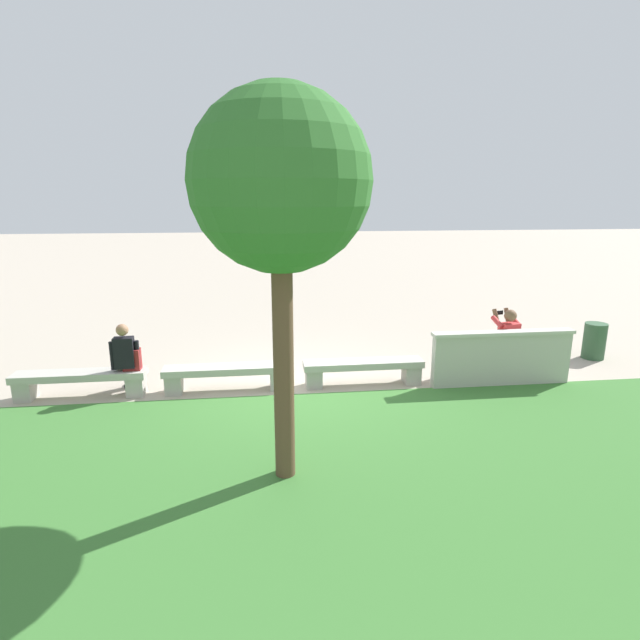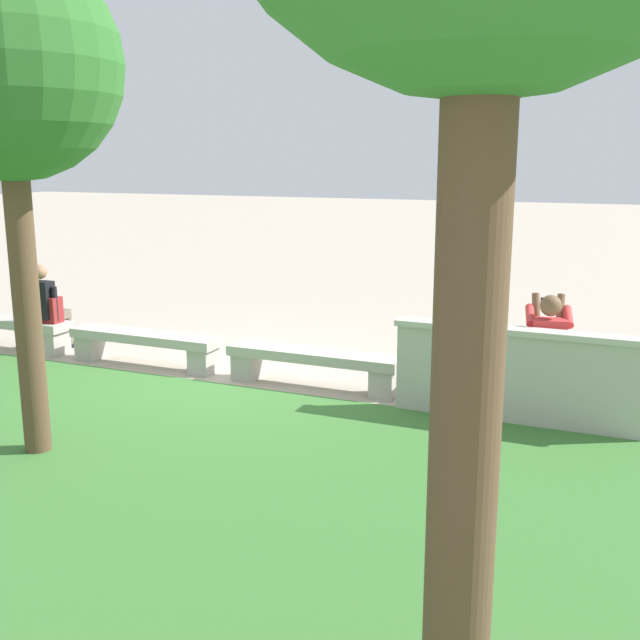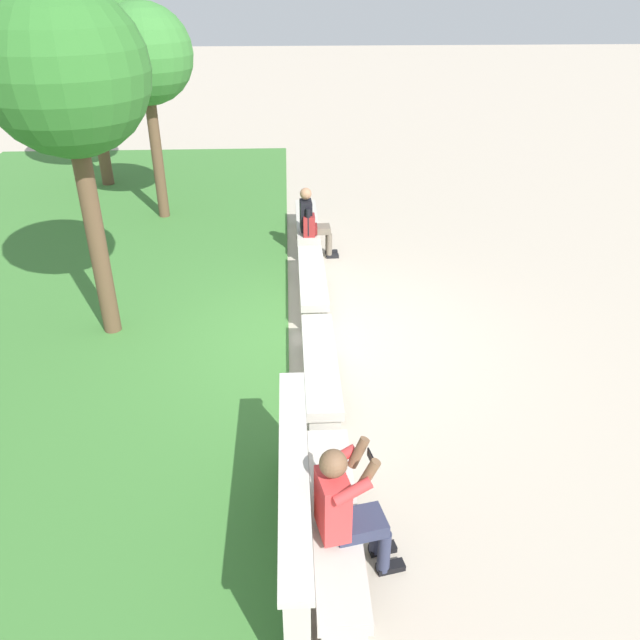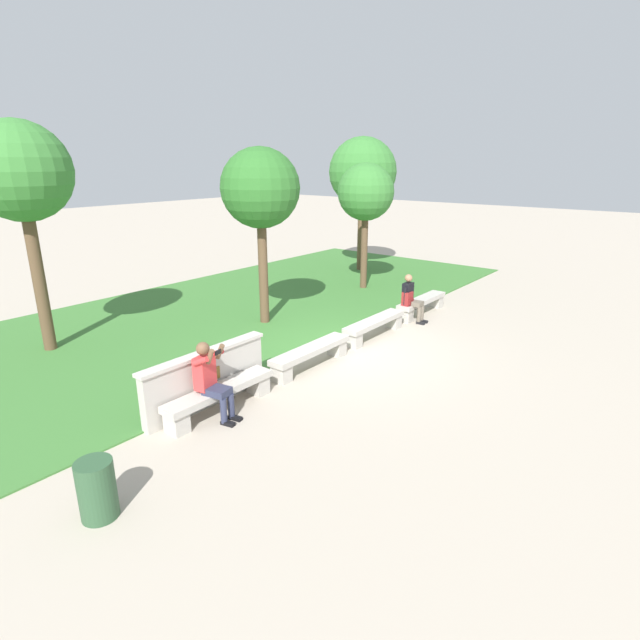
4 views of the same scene
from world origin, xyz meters
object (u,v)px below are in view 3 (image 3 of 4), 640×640
at_px(bench_near, 320,368).
at_px(person_photographer, 347,506).
at_px(tree_behind_wall, 144,56).
at_px(person_distant, 312,221).
at_px(tree_far_back, 80,15).
at_px(backpack, 310,225).
at_px(bench_mid, 312,281).
at_px(bench_far, 307,225).
at_px(tree_right_background, 66,75).
at_px(bench_main, 335,523).

relative_size(bench_near, person_photographer, 1.63).
bearing_deg(tree_behind_wall, person_distant, -126.44).
bearing_deg(tree_far_back, backpack, -134.97).
distance_m(bench_mid, backpack, 1.59).
relative_size(bench_far, tree_far_back, 0.43).
distance_m(person_photographer, backpack, 6.63).
relative_size(bench_mid, backpack, 5.02).
bearing_deg(bench_near, tree_behind_wall, 24.93).
distance_m(bench_far, tree_right_background, 5.35).
distance_m(tree_right_background, tree_far_back, 7.31).
height_order(bench_mid, tree_far_back, tree_far_back).
relative_size(person_distant, backpack, 2.94).
distance_m(bench_near, tree_right_background, 4.50).
bearing_deg(tree_right_background, bench_mid, -73.05).
relative_size(bench_mid, person_distant, 1.70).
distance_m(tree_behind_wall, tree_right_background, 4.75).
xyz_separation_m(person_distant, backpack, (-0.10, 0.05, -0.05)).
distance_m(bench_mid, person_photographer, 5.08).
relative_size(person_photographer, tree_right_background, 0.30).
bearing_deg(bench_mid, tree_right_background, 106.95).
relative_size(person_photographer, tree_far_back, 0.27).
relative_size(bench_main, tree_behind_wall, 0.53).
bearing_deg(person_distant, tree_right_background, 130.87).
height_order(bench_mid, person_distant, person_distant).
relative_size(bench_near, tree_far_back, 0.43).
xyz_separation_m(bench_mid, tree_right_background, (-0.87, 2.86, 3.11)).
height_order(person_photographer, tree_behind_wall, tree_behind_wall).
height_order(bench_main, tree_behind_wall, tree_behind_wall).
distance_m(bench_main, person_distant, 6.51).
xyz_separation_m(bench_near, bench_far, (4.83, 0.00, 0.00)).
bearing_deg(tree_behind_wall, tree_far_back, 36.25).
distance_m(bench_main, bench_far, 7.25).
bearing_deg(tree_far_back, bench_mid, -143.24).
bearing_deg(bench_main, backpack, -0.16).
height_order(bench_near, bench_far, same).
relative_size(bench_mid, person_photographer, 1.63).
xyz_separation_m(backpack, tree_behind_wall, (2.31, 2.94, 2.48)).
distance_m(bench_main, tree_far_back, 12.44).
xyz_separation_m(backpack, tree_far_back, (4.65, 4.66, 3.04)).
xyz_separation_m(person_photographer, tree_behind_wall, (8.93, 3.00, 2.37)).
bearing_deg(bench_main, bench_near, 0.00).
xyz_separation_m(bench_near, backpack, (3.98, -0.02, 0.32)).
height_order(person_photographer, tree_right_background, tree_right_background).
height_order(bench_near, tree_far_back, tree_far_back).
relative_size(backpack, tree_right_background, 0.10).
height_order(bench_far, backpack, backpack).
height_order(tree_right_background, tree_far_back, tree_far_back).
relative_size(bench_mid, tree_far_back, 0.43).
bearing_deg(bench_far, bench_near, 180.00).
height_order(person_photographer, backpack, person_photographer).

